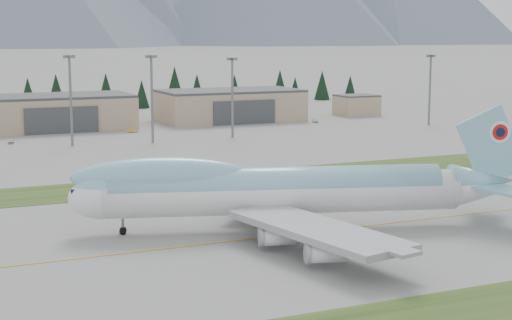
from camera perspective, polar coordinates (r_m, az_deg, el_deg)
name	(u,v)px	position (r m, az deg, el deg)	size (l,w,h in m)	color
ground	(325,230)	(120.35, 5.06, -5.13)	(7000.00, 7000.00, 0.00)	slate
grass_strip_near	(495,309)	(90.45, 16.98, -10.34)	(400.00, 14.00, 0.08)	#2A4117
grass_strip_far	(218,181)	(160.26, -2.75, -1.53)	(400.00, 18.00, 0.08)	#2A4117
taxiway_line_main	(325,230)	(120.35, 5.06, -5.13)	(400.00, 0.40, 0.02)	gold
boeing_747_freighter	(278,189)	(119.30, 1.63, -2.15)	(71.58, 59.33, 18.90)	white
hangar_center	(54,112)	(256.40, -14.47, 3.40)	(48.00, 26.60, 10.80)	tan
hangar_right	(230,105)	(272.69, -1.92, 4.01)	(48.00, 26.60, 10.80)	tan
control_shed	(357,105)	(293.54, 7.32, 3.99)	(14.00, 12.00, 7.60)	tan
floodlight_masts	(144,84)	(219.31, -8.14, 5.47)	(160.75, 8.83, 24.21)	slate
service_vehicle_a	(11,143)	(225.51, -17.40, 1.15)	(1.48, 3.68, 1.25)	silver
service_vehicle_b	(132,132)	(242.70, -8.99, 1.99)	(1.17, 3.34, 1.10)	gold
service_vehicle_c	(315,122)	(267.89, 4.35, 2.74)	(1.76, 4.34, 1.26)	silver
conifer_belt	(38,93)	(317.46, -15.61, 4.75)	(267.30, 15.53, 16.98)	black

